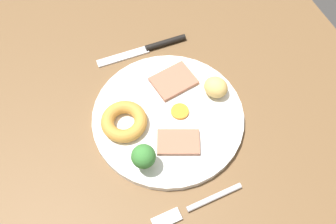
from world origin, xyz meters
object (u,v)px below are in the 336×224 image
at_px(fork, 195,206).
at_px(carrot_coin_front, 180,111).
at_px(meat_slice_main, 174,81).
at_px(knife, 150,48).
at_px(yorkshire_pudding, 124,121).
at_px(broccoli_floret, 144,157).
at_px(roast_potato_left, 216,87).
at_px(meat_slice_under, 178,142).
at_px(dinner_plate, 168,117).

bearing_deg(fork, carrot_coin_front, -106.97).
height_order(meat_slice_main, knife, meat_slice_main).
xyz_separation_m(yorkshire_pudding, broccoli_floret, (-0.08, -0.01, 0.02)).
relative_size(fork, knife, 0.83).
bearing_deg(broccoli_floret, meat_slice_main, -37.63).
bearing_deg(meat_slice_main, roast_potato_left, -128.20).
relative_size(yorkshire_pudding, carrot_coin_front, 2.52).
relative_size(meat_slice_under, knife, 0.38).
bearing_deg(yorkshire_pudding, meat_slice_under, -132.46).
xyz_separation_m(roast_potato_left, knife, (0.15, 0.07, -0.03)).
bearing_deg(carrot_coin_front, meat_slice_main, -11.89).
bearing_deg(fork, meat_slice_under, -100.87).
xyz_separation_m(dinner_plate, knife, (0.16, -0.02, -0.00)).
height_order(meat_slice_main, carrot_coin_front, meat_slice_main).
height_order(roast_potato_left, fork, roast_potato_left).
bearing_deg(meat_slice_under, dinner_plate, -3.75).
relative_size(meat_slice_under, carrot_coin_front, 2.24).
bearing_deg(carrot_coin_front, yorkshire_pudding, 83.17).
bearing_deg(knife, dinner_plate, 81.19).
height_order(yorkshire_pudding, carrot_coin_front, yorkshire_pudding).
xyz_separation_m(carrot_coin_front, fork, (-0.16, 0.04, -0.01)).
xyz_separation_m(dinner_plate, fork, (-0.16, 0.02, -0.00)).
height_order(meat_slice_under, fork, meat_slice_under).
bearing_deg(fork, dinner_plate, -99.47).
bearing_deg(broccoli_floret, meat_slice_under, -76.30).
relative_size(meat_slice_main, meat_slice_under, 1.06).
relative_size(yorkshire_pudding, roast_potato_left, 1.83).
bearing_deg(knife, meat_slice_main, 95.56).
distance_m(yorkshire_pudding, broccoli_floret, 0.09).
bearing_deg(meat_slice_under, fork, 172.26).
height_order(meat_slice_main, broccoli_floret, broccoli_floret).
xyz_separation_m(broccoli_floret, knife, (0.24, -0.09, -0.04)).
distance_m(dinner_plate, fork, 0.16).
distance_m(meat_slice_under, fork, 0.11).
height_order(carrot_coin_front, knife, carrot_coin_front).
distance_m(dinner_plate, carrot_coin_front, 0.02).
xyz_separation_m(meat_slice_main, fork, (-0.22, 0.05, -0.01)).
bearing_deg(dinner_plate, meat_slice_main, -29.56).
relative_size(roast_potato_left, broccoli_floret, 0.82).
height_order(meat_slice_main, roast_potato_left, roast_potato_left).
bearing_deg(dinner_plate, broccoli_floret, 136.72).
distance_m(dinner_plate, meat_slice_under, 0.06).
bearing_deg(knife, roast_potato_left, 115.36).
bearing_deg(fork, meat_slice_main, -106.41).
height_order(dinner_plate, broccoli_floret, broccoli_floret).
bearing_deg(yorkshire_pudding, knife, -33.31).
xyz_separation_m(broccoli_floret, fork, (-0.09, -0.05, -0.04)).
distance_m(fork, knife, 0.33).
distance_m(meat_slice_under, roast_potato_left, 0.12).
bearing_deg(broccoli_floret, fork, -150.41).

